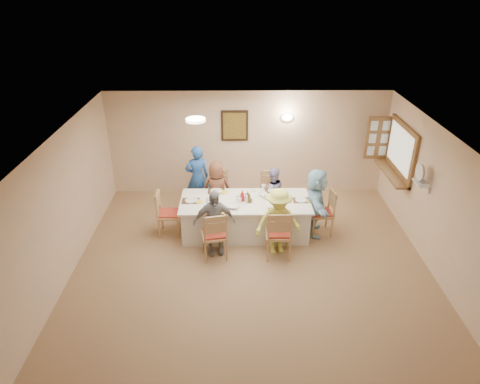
{
  "coord_description": "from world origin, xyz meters",
  "views": [
    {
      "loc": [
        -0.29,
        -5.96,
        4.85
      ],
      "look_at": [
        -0.2,
        1.4,
        1.05
      ],
      "focal_mm": 32.0,
      "sensor_mm": 36.0,
      "label": 1
    }
  ],
  "objects_px": {
    "chair_back_right": "(272,194)",
    "diner_back_right": "(272,193)",
    "diner_front_left": "(214,222)",
    "chair_front_left": "(214,233)",
    "caregiver": "(197,177)",
    "condiment_ketchup": "(242,196)",
    "diner_back_left": "(217,190)",
    "chair_right_end": "(321,212)",
    "dining_table": "(245,217)",
    "diner_front_right": "(278,222)",
    "desk_fan": "(421,175)",
    "chair_front_right": "(278,232)",
    "diner_right_end": "(316,202)",
    "serving_hatch": "(401,150)",
    "chair_back_left": "(217,194)",
    "chair_left_end": "(169,213)"
  },
  "relations": [
    {
      "from": "chair_back_left",
      "to": "chair_front_left",
      "type": "xyz_separation_m",
      "value": [
        0.0,
        -1.6,
        -0.0
      ]
    },
    {
      "from": "diner_back_right",
      "to": "desk_fan",
      "type": "bearing_deg",
      "value": 143.29
    },
    {
      "from": "chair_right_end",
      "to": "condiment_ketchup",
      "type": "bearing_deg",
      "value": -94.83
    },
    {
      "from": "diner_right_end",
      "to": "condiment_ketchup",
      "type": "bearing_deg",
      "value": 97.3
    },
    {
      "from": "chair_right_end",
      "to": "diner_back_right",
      "type": "height_order",
      "value": "diner_back_right"
    },
    {
      "from": "desk_fan",
      "to": "chair_front_right",
      "type": "relative_size",
      "value": 0.29
    },
    {
      "from": "diner_right_end",
      "to": "caregiver",
      "type": "xyz_separation_m",
      "value": [
        -2.47,
        1.15,
        0.02
      ]
    },
    {
      "from": "desk_fan",
      "to": "condiment_ketchup",
      "type": "height_order",
      "value": "desk_fan"
    },
    {
      "from": "chair_right_end",
      "to": "diner_back_right",
      "type": "bearing_deg",
      "value": -130.64
    },
    {
      "from": "chair_back_right",
      "to": "caregiver",
      "type": "bearing_deg",
      "value": 158.52
    },
    {
      "from": "dining_table",
      "to": "chair_front_right",
      "type": "xyz_separation_m",
      "value": [
        0.6,
        -0.8,
        0.14
      ]
    },
    {
      "from": "diner_back_right",
      "to": "serving_hatch",
      "type": "bearing_deg",
      "value": 171.3
    },
    {
      "from": "serving_hatch",
      "to": "chair_right_end",
      "type": "distance_m",
      "value": 2.18
    },
    {
      "from": "chair_back_left",
      "to": "diner_front_right",
      "type": "distance_m",
      "value": 1.91
    },
    {
      "from": "dining_table",
      "to": "diner_front_left",
      "type": "relative_size",
      "value": 1.94
    },
    {
      "from": "serving_hatch",
      "to": "condiment_ketchup",
      "type": "bearing_deg",
      "value": -166.17
    },
    {
      "from": "desk_fan",
      "to": "diner_right_end",
      "type": "bearing_deg",
      "value": 163.39
    },
    {
      "from": "chair_front_right",
      "to": "chair_left_end",
      "type": "height_order",
      "value": "chair_front_right"
    },
    {
      "from": "diner_back_left",
      "to": "chair_back_left",
      "type": "bearing_deg",
      "value": -92.51
    },
    {
      "from": "chair_back_right",
      "to": "diner_back_left",
      "type": "xyz_separation_m",
      "value": [
        -1.2,
        -0.12,
        0.17
      ]
    },
    {
      "from": "dining_table",
      "to": "chair_left_end",
      "type": "relative_size",
      "value": 2.71
    },
    {
      "from": "diner_front_right",
      "to": "caregiver",
      "type": "height_order",
      "value": "caregiver"
    },
    {
      "from": "chair_front_right",
      "to": "caregiver",
      "type": "height_order",
      "value": "caregiver"
    },
    {
      "from": "chair_back_left",
      "to": "diner_front_right",
      "type": "height_order",
      "value": "diner_front_right"
    },
    {
      "from": "diner_back_left",
      "to": "diner_front_right",
      "type": "distance_m",
      "value": 1.81
    },
    {
      "from": "chair_back_right",
      "to": "diner_back_right",
      "type": "distance_m",
      "value": 0.15
    },
    {
      "from": "chair_back_left",
      "to": "chair_back_right",
      "type": "height_order",
      "value": "chair_back_left"
    },
    {
      "from": "condiment_ketchup",
      "to": "chair_back_right",
      "type": "bearing_deg",
      "value": 50.53
    },
    {
      "from": "chair_front_left",
      "to": "diner_front_right",
      "type": "xyz_separation_m",
      "value": [
        1.2,
        0.12,
        0.18
      ]
    },
    {
      "from": "chair_back_right",
      "to": "diner_back_left",
      "type": "relative_size",
      "value": 0.75
    },
    {
      "from": "desk_fan",
      "to": "chair_front_right",
      "type": "distance_m",
      "value": 2.8
    },
    {
      "from": "chair_front_left",
      "to": "chair_back_left",
      "type": "bearing_deg",
      "value": -101.38
    },
    {
      "from": "desk_fan",
      "to": "chair_back_right",
      "type": "height_order",
      "value": "desk_fan"
    },
    {
      "from": "caregiver",
      "to": "chair_back_right",
      "type": "bearing_deg",
      "value": 152.18
    },
    {
      "from": "dining_table",
      "to": "chair_front_left",
      "type": "height_order",
      "value": "chair_front_left"
    },
    {
      "from": "diner_back_right",
      "to": "diner_front_right",
      "type": "bearing_deg",
      "value": 78.29
    },
    {
      "from": "chair_back_left",
      "to": "dining_table",
      "type": "bearing_deg",
      "value": -43.39
    },
    {
      "from": "desk_fan",
      "to": "chair_front_left",
      "type": "distance_m",
      "value": 3.94
    },
    {
      "from": "chair_left_end",
      "to": "diner_front_left",
      "type": "height_order",
      "value": "diner_front_left"
    },
    {
      "from": "chair_front_right",
      "to": "diner_front_left",
      "type": "bearing_deg",
      "value": -5.72
    },
    {
      "from": "caregiver",
      "to": "condiment_ketchup",
      "type": "xyz_separation_m",
      "value": [
        0.99,
        -1.16,
        0.13
      ]
    },
    {
      "from": "dining_table",
      "to": "diner_front_right",
      "type": "bearing_deg",
      "value": -48.58
    },
    {
      "from": "diner_right_end",
      "to": "diner_front_right",
      "type": "bearing_deg",
      "value": 136.73
    },
    {
      "from": "desk_fan",
      "to": "chair_back_left",
      "type": "distance_m",
      "value": 4.15
    },
    {
      "from": "chair_back_right",
      "to": "chair_right_end",
      "type": "distance_m",
      "value": 1.24
    },
    {
      "from": "chair_back_left",
      "to": "chair_right_end",
      "type": "relative_size",
      "value": 1.03
    },
    {
      "from": "caregiver",
      "to": "chair_right_end",
      "type": "bearing_deg",
      "value": 140.3
    },
    {
      "from": "diner_front_left",
      "to": "chair_front_left",
      "type": "bearing_deg",
      "value": -98.31
    },
    {
      "from": "chair_right_end",
      "to": "chair_back_right",
      "type": "bearing_deg",
      "value": -135.15
    },
    {
      "from": "chair_front_left",
      "to": "diner_front_right",
      "type": "relative_size",
      "value": 0.74
    }
  ]
}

